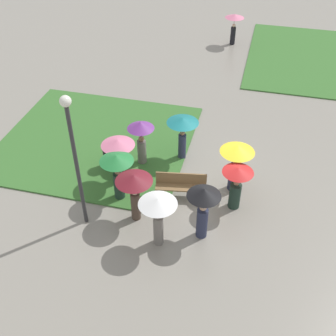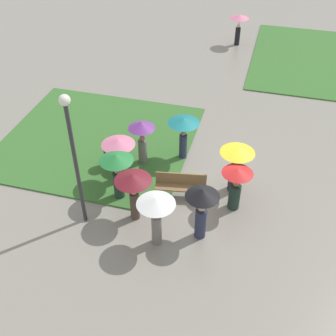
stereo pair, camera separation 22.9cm
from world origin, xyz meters
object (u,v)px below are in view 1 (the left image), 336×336
crowd_person_green (117,168)px  crowd_person_teal (183,128)px  crowd_person_red (237,181)px  crowd_person_pink (119,151)px  lamp_post (74,148)px  crowd_person_maroon (134,185)px  crowd_person_black (203,203)px  crowd_person_white (158,210)px  lone_walker_far_path (234,21)px  park_bench (181,185)px  crowd_person_purple (141,134)px  crowd_person_yellow (236,159)px  trash_bin (110,158)px

crowd_person_green → crowd_person_teal: bearing=161.9°
crowd_person_red → crowd_person_pink: bearing=-5.4°
lamp_post → crowd_person_maroon: 2.23m
crowd_person_maroon → crowd_person_black: 2.21m
crowd_person_white → lone_walker_far_path: bearing=154.2°
crowd_person_black → lone_walker_far_path: bearing=-145.2°
crowd_person_white → crowd_person_red: 2.98m
park_bench → crowd_person_black: 2.15m
crowd_person_black → crowd_person_white: bearing=-32.1°
crowd_person_maroon → crowd_person_black: (2.20, -0.23, -0.02)m
crowd_person_green → crowd_person_purple: bearing=-173.3°
park_bench → lone_walker_far_path: bearing=80.2°
crowd_person_black → lamp_post: bearing=-54.1°
crowd_person_black → crowd_person_green: size_ratio=1.06×
crowd_person_white → crowd_person_green: bearing=-156.6°
crowd_person_pink → crowd_person_black: 3.78m
park_bench → crowd_person_red: (1.85, -0.10, 0.64)m
crowd_person_maroon → crowd_person_yellow: (2.89, 2.21, -0.09)m
park_bench → lone_walker_far_path: size_ratio=1.02×
crowd_person_teal → crowd_person_pink: 2.62m
crowd_person_black → crowd_person_green: 3.19m
crowd_person_white → crowd_person_purple: bearing=179.0°
crowd_person_purple → crowd_person_white: size_ratio=1.00×
lamp_post → trash_bin: lamp_post is taller
crowd_person_black → crowd_person_red: 1.77m
crowd_person_black → crowd_person_white: (-1.22, -0.61, -0.01)m
crowd_person_maroon → crowd_person_pink: 1.96m
crowd_person_teal → crowd_person_green: bearing=-9.5°
crowd_person_maroon → crowd_person_green: 1.14m
crowd_person_yellow → trash_bin: bearing=-17.8°
crowd_person_green → crowd_person_purple: (0.19, 2.04, -0.01)m
lamp_post → crowd_person_teal: bearing=60.4°
crowd_person_white → crowd_person_yellow: size_ratio=0.99×
trash_bin → crowd_person_maroon: (1.71, -2.28, 0.98)m
lamp_post → lone_walker_far_path: lamp_post is taller
park_bench → crowd_person_red: 1.96m
crowd_person_maroon → crowd_person_pink: bearing=-134.0°
lamp_post → crowd_person_yellow: bearing=31.8°
crowd_person_white → crowd_person_yellow: (1.91, 3.05, -0.07)m
crowd_person_maroon → lone_walker_far_path: (1.25, 14.86, -0.09)m
crowd_person_white → lamp_post: bearing=-121.8°
park_bench → lone_walker_far_path: 13.48m
park_bench → crowd_person_maroon: crowd_person_maroon is taller
lamp_post → crowd_person_purple: bearing=75.0°
crowd_person_pink → crowd_person_green: crowd_person_green is taller
trash_bin → crowd_person_black: 4.75m
crowd_person_black → crowd_person_yellow: (0.68, 2.44, -0.07)m
crowd_person_pink → crowd_person_green: size_ratio=0.99×
crowd_person_teal → crowd_person_purple: size_ratio=0.98×
lone_walker_far_path → crowd_person_maroon: bearing=-33.3°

